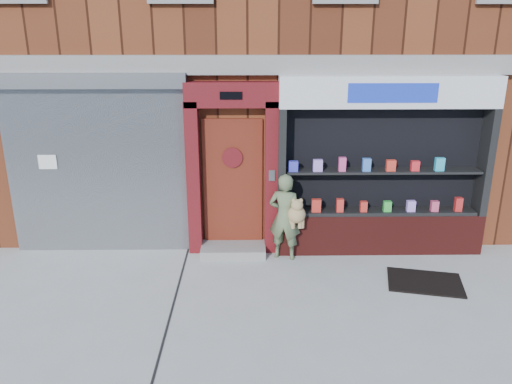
{
  "coord_description": "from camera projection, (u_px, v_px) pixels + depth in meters",
  "views": [
    {
      "loc": [
        -0.47,
        -6.13,
        3.7
      ],
      "look_at": [
        -0.37,
        1.0,
        1.35
      ],
      "focal_mm": 35.0,
      "sensor_mm": 36.0,
      "label": 1
    }
  ],
  "objects": [
    {
      "name": "shutter_bay",
      "position": [
        96.0,
        154.0,
        8.24
      ],
      "size": [
        3.1,
        0.3,
        3.04
      ],
      "color": "gray",
      "rests_on": "ground"
    },
    {
      "name": "ground",
      "position": [
        283.0,
        306.0,
        6.99
      ],
      "size": [
        80.0,
        80.0,
        0.0
      ],
      "primitive_type": "plane",
      "color": "#9E9E99",
      "rests_on": "ground"
    },
    {
      "name": "doormat",
      "position": [
        425.0,
        282.0,
        7.61
      ],
      "size": [
        1.24,
        0.99,
        0.03
      ],
      "primitive_type": "cube",
      "rotation": [
        0.0,
        0.0,
        -0.23
      ],
      "color": "black",
      "rests_on": "ground"
    },
    {
      "name": "red_door_bay",
      "position": [
        232.0,
        170.0,
        8.29
      ],
      "size": [
        1.52,
        0.58,
        2.9
      ],
      "color": "#530E12",
      "rests_on": "ground"
    },
    {
      "name": "pharmacy_bay",
      "position": [
        382.0,
        175.0,
        8.31
      ],
      "size": [
        3.5,
        0.41,
        3.0
      ],
      "color": "#531613",
      "rests_on": "ground"
    },
    {
      "name": "building",
      "position": [
        269.0,
        14.0,
        11.43
      ],
      "size": [
        12.0,
        8.16,
        8.0
      ],
      "color": "#4F2212",
      "rests_on": "ground"
    },
    {
      "name": "woman",
      "position": [
        286.0,
        216.0,
        8.22
      ],
      "size": [
        0.64,
        0.49,
        1.47
      ],
      "color": "#5B6A46",
      "rests_on": "ground"
    }
  ]
}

